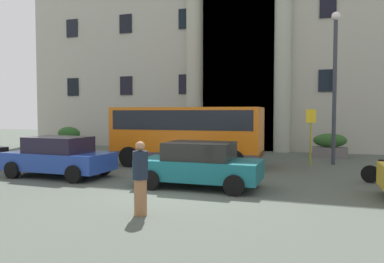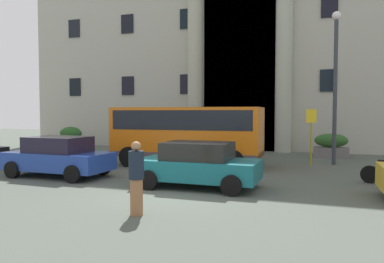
{
  "view_description": "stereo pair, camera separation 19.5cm",
  "coord_description": "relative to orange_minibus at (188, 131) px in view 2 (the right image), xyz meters",
  "views": [
    {
      "loc": [
        4.13,
        -10.66,
        2.43
      ],
      "look_at": [
        -1.46,
        5.71,
        1.54
      ],
      "focal_mm": 35.39,
      "sensor_mm": 36.0,
      "label": 1
    },
    {
      "loc": [
        4.32,
        -10.6,
        2.43
      ],
      "look_at": [
        -1.46,
        5.71,
        1.54
      ],
      "focal_mm": 35.39,
      "sensor_mm": 36.0,
      "label": 2
    }
  ],
  "objects": [
    {
      "name": "ground_plane",
      "position": [
        1.59,
        -5.5,
        -1.65
      ],
      "size": [
        80.0,
        64.0,
        0.12
      ],
      "primitive_type": "cube",
      "color": "#4B5349"
    },
    {
      "name": "office_building_facade",
      "position": [
        1.58,
        11.97,
        8.11
      ],
      "size": [
        33.04,
        9.75,
        19.42
      ],
      "color": "#A9A999",
      "rests_on": "ground_plane"
    },
    {
      "name": "orange_minibus",
      "position": [
        0.0,
        0.0,
        0.0
      ],
      "size": [
        6.74,
        2.99,
        2.64
      ],
      "rotation": [
        0.0,
        0.0,
        0.05
      ],
      "color": "orange",
      "rests_on": "ground_plane"
    },
    {
      "name": "bus_stop_sign",
      "position": [
        5.28,
        1.88,
        -0.01
      ],
      "size": [
        0.44,
        0.08,
        2.55
      ],
      "color": "#99941B",
      "rests_on": "ground_plane"
    },
    {
      "name": "hedge_planter_entrance_left",
      "position": [
        -10.11,
        4.89,
        -0.89
      ],
      "size": [
        1.72,
        0.9,
        1.44
      ],
      "color": "#656C5B",
      "rests_on": "ground_plane"
    },
    {
      "name": "hedge_planter_far_east",
      "position": [
        -3.94,
        4.87,
        -0.94
      ],
      "size": [
        2.2,
        0.85,
        1.34
      ],
      "color": "gray",
      "rests_on": "ground_plane"
    },
    {
      "name": "hedge_planter_east",
      "position": [
        6.19,
        5.33,
        -0.97
      ],
      "size": [
        1.79,
        0.81,
        1.28
      ],
      "color": "slate",
      "rests_on": "ground_plane"
    },
    {
      "name": "hedge_planter_entrance_right",
      "position": [
        -0.0,
        4.85,
        -0.98
      ],
      "size": [
        2.16,
        0.86,
        1.27
      ],
      "color": "gray",
      "rests_on": "ground_plane"
    },
    {
      "name": "white_taxi_kerbside",
      "position": [
        2.04,
        -4.63,
        -0.85
      ],
      "size": [
        3.91,
        2.03,
        1.46
      ],
      "rotation": [
        0.0,
        0.0,
        0.0
      ],
      "color": "#15626B",
      "rests_on": "ground_plane"
    },
    {
      "name": "parked_sedan_far",
      "position": [
        -3.55,
        -4.45,
        -0.83
      ],
      "size": [
        4.04,
        2.08,
        1.5
      ],
      "rotation": [
        0.0,
        0.0,
        -0.03
      ],
      "color": "#21409A",
      "rests_on": "ground_plane"
    },
    {
      "name": "scooter_by_planter",
      "position": [
        -4.15,
        -2.5,
        -1.13
      ],
      "size": [
        2.03,
        0.69,
        0.89
      ],
      "rotation": [
        0.0,
        0.0,
        0.22
      ],
      "color": "black",
      "rests_on": "ground_plane"
    },
    {
      "name": "motorcycle_near_kerb",
      "position": [
        1.25,
        -2.24,
        -1.13
      ],
      "size": [
        1.99,
        0.72,
        0.89
      ],
      "rotation": [
        0.0,
        0.0,
        -0.25
      ],
      "color": "black",
      "rests_on": "ground_plane"
    },
    {
      "name": "pedestrian_man_crossing",
      "position": [
        1.73,
        -8.24,
        -0.7
      ],
      "size": [
        0.36,
        0.36,
        1.74
      ],
      "rotation": [
        0.0,
        0.0,
        0.65
      ],
      "color": "#92633F",
      "rests_on": "ground_plane"
    },
    {
      "name": "lamppost_plaza_centre",
      "position": [
        6.28,
        2.41,
        2.51
      ],
      "size": [
        0.4,
        0.4,
        6.98
      ],
      "color": "#30363F",
      "rests_on": "ground_plane"
    }
  ]
}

